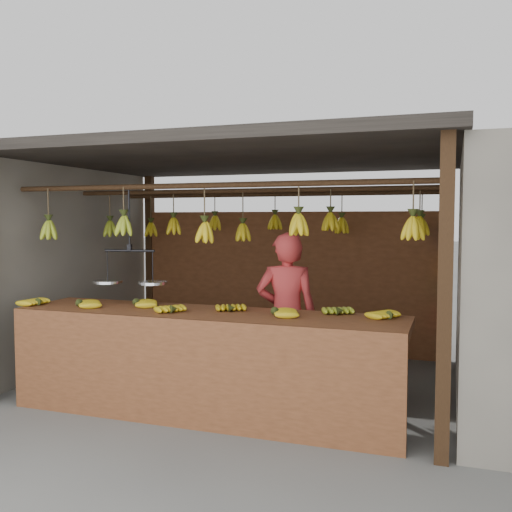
% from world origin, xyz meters
% --- Properties ---
extents(ground, '(80.00, 80.00, 0.00)m').
position_xyz_m(ground, '(0.00, 0.00, 0.00)').
color(ground, '#5B5B57').
extents(stall, '(4.30, 3.30, 2.40)m').
position_xyz_m(stall, '(0.00, 0.33, 1.97)').
color(stall, black).
rests_on(stall, ground).
extents(counter, '(3.47, 0.79, 0.96)m').
position_xyz_m(counter, '(0.03, -1.23, 0.71)').
color(counter, brown).
rests_on(counter, ground).
extents(hanging_bananas, '(3.60, 2.24, 0.39)m').
position_xyz_m(hanging_bananas, '(0.01, 0.00, 1.62)').
color(hanging_bananas, '#92A523').
rests_on(hanging_bananas, ground).
extents(balance_scale, '(0.71, 0.32, 0.90)m').
position_xyz_m(balance_scale, '(-0.79, -1.00, 1.17)').
color(balance_scale, black).
rests_on(balance_scale, ground).
extents(vendor, '(0.65, 0.51, 1.58)m').
position_xyz_m(vendor, '(0.57, -0.46, 0.79)').
color(vendor, '#BF3333').
rests_on(vendor, ground).
extents(bag_bundles, '(0.08, 0.26, 1.24)m').
position_xyz_m(bag_bundles, '(1.94, 1.35, 1.00)').
color(bag_bundles, '#1426BF').
rests_on(bag_bundles, ground).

